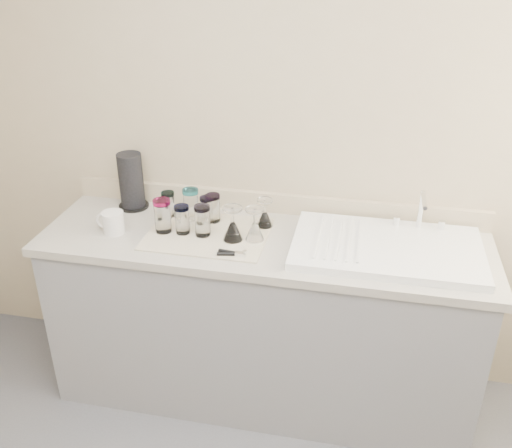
% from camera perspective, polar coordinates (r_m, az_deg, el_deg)
% --- Properties ---
extents(room_envelope, '(3.54, 3.50, 2.52)m').
position_cam_1_polar(room_envelope, '(1.27, -9.62, -1.36)').
color(room_envelope, '#4B4B50').
rests_on(room_envelope, ground).
extents(counter_unit, '(2.06, 0.62, 0.90)m').
position_cam_1_polar(counter_unit, '(2.84, 0.69, -9.43)').
color(counter_unit, slate).
rests_on(counter_unit, ground).
extents(sink_unit, '(0.82, 0.50, 0.22)m').
position_cam_1_polar(sink_unit, '(2.56, 12.99, -2.29)').
color(sink_unit, white).
rests_on(sink_unit, counter_unit).
extents(dish_towel, '(0.55, 0.42, 0.01)m').
position_cam_1_polar(dish_towel, '(2.64, -4.84, -0.98)').
color(dish_towel, beige).
rests_on(dish_towel, counter_unit).
extents(tumbler_teal, '(0.06, 0.06, 0.13)m').
position_cam_1_polar(tumbler_teal, '(2.79, -8.76, 1.98)').
color(tumbler_teal, white).
rests_on(tumbler_teal, dish_towel).
extents(tumbler_cyan, '(0.08, 0.08, 0.15)m').
position_cam_1_polar(tumbler_cyan, '(2.75, -6.53, 2.02)').
color(tumbler_cyan, white).
rests_on(tumbler_cyan, dish_towel).
extents(tumbler_purple, '(0.06, 0.06, 0.12)m').
position_cam_1_polar(tumbler_purple, '(2.73, -4.97, 1.52)').
color(tumbler_purple, white).
rests_on(tumbler_purple, dish_towel).
extents(tumbler_magenta, '(0.08, 0.08, 0.16)m').
position_cam_1_polar(tumbler_magenta, '(2.65, -9.33, 0.84)').
color(tumbler_magenta, white).
rests_on(tumbler_magenta, dish_towel).
extents(tumbler_blue, '(0.07, 0.07, 0.14)m').
position_cam_1_polar(tumbler_blue, '(2.63, -7.39, 0.48)').
color(tumbler_blue, white).
rests_on(tumbler_blue, dish_towel).
extents(tumbler_lavender, '(0.07, 0.07, 0.15)m').
position_cam_1_polar(tumbler_lavender, '(2.59, -5.38, 0.36)').
color(tumbler_lavender, white).
rests_on(tumbler_lavender, dish_towel).
extents(tumbler_extra, '(0.07, 0.07, 0.14)m').
position_cam_1_polar(tumbler_extra, '(2.72, -4.31, 1.63)').
color(tumbler_extra, white).
rests_on(tumbler_extra, dish_towel).
extents(goblet_back_right, '(0.08, 0.08, 0.14)m').
position_cam_1_polar(goblet_back_right, '(2.68, 0.88, 0.71)').
color(goblet_back_right, white).
rests_on(goblet_back_right, dish_towel).
extents(goblet_front_left, '(0.09, 0.09, 0.16)m').
position_cam_1_polar(goblet_front_left, '(2.56, -2.34, -0.48)').
color(goblet_front_left, white).
rests_on(goblet_front_left, dish_towel).
extents(goblet_front_right, '(0.09, 0.09, 0.15)m').
position_cam_1_polar(goblet_front_right, '(2.56, -0.12, -0.50)').
color(goblet_front_right, white).
rests_on(goblet_front_right, dish_towel).
extents(can_opener, '(0.13, 0.05, 0.02)m').
position_cam_1_polar(can_opener, '(2.46, -2.41, -2.95)').
color(can_opener, silver).
rests_on(can_opener, dish_towel).
extents(white_mug, '(0.14, 0.11, 0.10)m').
position_cam_1_polar(white_mug, '(2.72, -14.14, 0.17)').
color(white_mug, silver).
rests_on(white_mug, counter_unit).
extents(paper_towel_roll, '(0.15, 0.15, 0.28)m').
position_cam_1_polar(paper_towel_roll, '(2.91, -12.36, 4.16)').
color(paper_towel_roll, black).
rests_on(paper_towel_roll, counter_unit).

